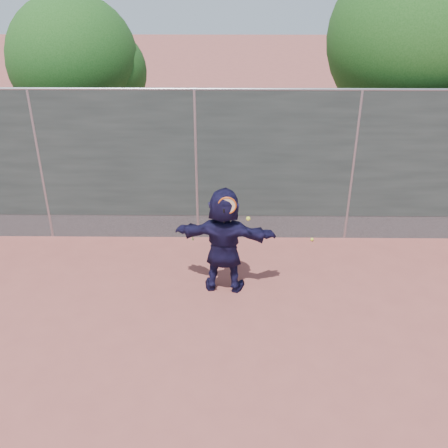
{
  "coord_description": "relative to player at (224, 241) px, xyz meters",
  "views": [
    {
      "loc": [
        0.63,
        -5.52,
        4.89
      ],
      "look_at": [
        0.55,
        1.68,
        1.22
      ],
      "focal_mm": 40.0,
      "sensor_mm": 36.0,
      "label": 1
    }
  ],
  "objects": [
    {
      "name": "tree_right",
      "position": [
        4.13,
        4.07,
        2.57
      ],
      "size": [
        3.78,
        3.6,
        5.39
      ],
      "color": "#382314",
      "rests_on": "ground"
    },
    {
      "name": "fence",
      "position": [
        -0.55,
        1.82,
        0.66
      ],
      "size": [
        20.0,
        0.06,
        3.03
      ],
      "color": "#38423D",
      "rests_on": "ground"
    },
    {
      "name": "weed_clump",
      "position": [
        -0.26,
        1.7,
        -0.78
      ],
      "size": [
        0.68,
        0.07,
        0.3
      ],
      "color": "#387226",
      "rests_on": "ground"
    },
    {
      "name": "ground",
      "position": [
        -0.55,
        -1.68,
        -0.92
      ],
      "size": [
        80.0,
        80.0,
        0.0
      ],
      "primitive_type": "plane",
      "color": "#9E4C42",
      "rests_on": "ground"
    },
    {
      "name": "player",
      "position": [
        0.0,
        0.0,
        0.0
      ],
      "size": [
        1.75,
        0.74,
        1.84
      ],
      "primitive_type": "imported",
      "rotation": [
        0.0,
        0.0,
        3.03
      ],
      "color": "#161334",
      "rests_on": "ground"
    },
    {
      "name": "ball_ground",
      "position": [
        1.77,
        1.67,
        -0.88
      ],
      "size": [
        0.07,
        0.07,
        0.07
      ],
      "primitive_type": "sphere",
      "color": "yellow",
      "rests_on": "ground"
    },
    {
      "name": "tree_left",
      "position": [
        -3.4,
        4.87,
        2.02
      ],
      "size": [
        3.15,
        3.0,
        4.53
      ],
      "color": "#382314",
      "rests_on": "ground"
    },
    {
      "name": "swing_action",
      "position": [
        0.08,
        -0.21,
        0.69
      ],
      "size": [
        0.51,
        0.22,
        0.51
      ],
      "color": "#D65314",
      "rests_on": "ground"
    }
  ]
}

